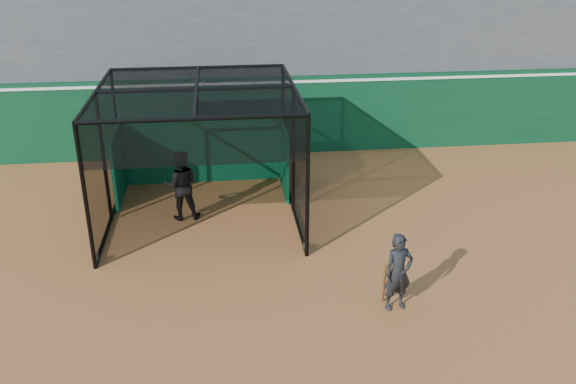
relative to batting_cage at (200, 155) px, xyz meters
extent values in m
plane|color=#99592C|center=(1.07, -3.98, -1.63)|extent=(120.00, 120.00, 0.00)
cube|color=#0A3C20|center=(1.07, 4.52, -0.38)|extent=(50.00, 0.45, 2.50)
cube|color=white|center=(1.07, 4.52, 0.72)|extent=(50.00, 0.50, 0.08)
cube|color=#4C4C4F|center=(1.07, 8.39, 2.24)|extent=(50.00, 7.85, 7.75)
cube|color=#074E2D|center=(0.00, 2.25, -0.68)|extent=(4.50, 0.10, 1.90)
cylinder|color=black|center=(-2.31, -2.19, -1.52)|extent=(0.08, 0.22, 0.22)
cylinder|color=black|center=(2.31, -2.19, -1.52)|extent=(0.08, 0.22, 0.22)
cylinder|color=black|center=(-2.31, 2.17, -1.52)|extent=(0.08, 0.22, 0.22)
cylinder|color=black|center=(2.31, 2.17, -1.52)|extent=(0.08, 0.22, 0.22)
imported|color=black|center=(-0.51, -0.11, -0.74)|extent=(0.90, 0.71, 1.79)
imported|color=black|center=(3.73, -4.60, -0.85)|extent=(0.64, 0.49, 1.57)
cylinder|color=#593819|center=(3.48, -4.55, -1.08)|extent=(0.16, 0.39, 1.02)
camera|label=1|loc=(0.49, -14.21, 5.18)|focal=38.00mm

